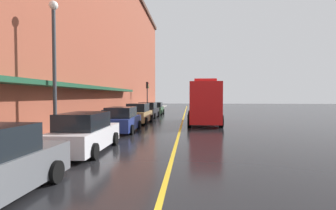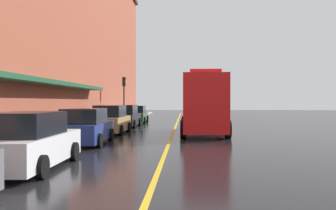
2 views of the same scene
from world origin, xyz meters
TOP-DOWN VIEW (x-y plane):
  - ground_plane at (0.00, 25.00)m, footprint 112.00×112.00m
  - sidewalk_left at (-6.20, 25.00)m, footprint 2.40×70.00m
  - lane_center_stripe at (0.00, 25.00)m, footprint 0.16×70.00m
  - brick_building_left at (-11.67, 23.99)m, footprint 9.70×64.00m
  - parked_car_1 at (-3.91, 7.47)m, footprint 2.10×4.74m
  - parked_car_2 at (-3.96, 13.71)m, footprint 2.17×4.42m
  - parked_car_3 at (-3.94, 19.38)m, footprint 2.11×4.27m
  - parked_car_4 at (-4.01, 25.18)m, footprint 2.20×4.44m
  - parked_car_5 at (-3.92, 30.69)m, footprint 2.17×4.60m
  - fire_truck at (1.92, 19.37)m, footprint 2.82×7.83m
  - parking_meter_0 at (-5.35, 15.08)m, footprint 0.14×0.18m
  - parking_meter_2 at (-5.35, 30.09)m, footprint 0.14×0.18m
  - parking_meter_3 at (-5.35, 13.84)m, footprint 0.14×0.18m
  - street_lamp_left at (-5.95, 8.67)m, footprint 0.44×0.44m
  - traffic_light_near at (-5.29, 32.21)m, footprint 0.38×0.36m

SIDE VIEW (x-z plane):
  - ground_plane at x=0.00m, z-range 0.00..0.00m
  - lane_center_stripe at x=0.00m, z-range 0.00..0.01m
  - sidewalk_left at x=-6.20m, z-range 0.00..0.15m
  - parked_car_5 at x=-3.92m, z-range -0.05..1.59m
  - parked_car_2 at x=-3.96m, z-range -0.05..1.65m
  - parked_car_1 at x=-3.91m, z-range -0.05..1.67m
  - parked_car_4 at x=-4.01m, z-range -0.06..1.70m
  - parked_car_3 at x=-3.94m, z-range -0.06..1.73m
  - parking_meter_0 at x=-5.35m, z-range 0.39..1.72m
  - parking_meter_2 at x=-5.35m, z-range 0.39..1.72m
  - parking_meter_3 at x=-5.35m, z-range 0.39..1.72m
  - fire_truck at x=1.92m, z-range -0.09..3.71m
  - traffic_light_near at x=-5.29m, z-range 1.01..5.31m
  - street_lamp_left at x=-5.95m, z-range 0.93..7.87m
  - brick_building_left at x=-11.67m, z-range 0.01..18.54m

